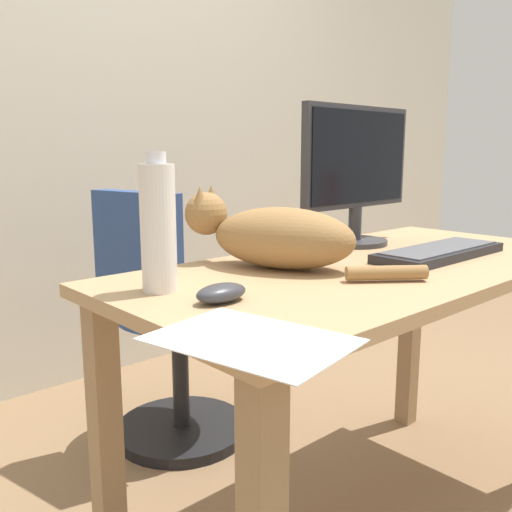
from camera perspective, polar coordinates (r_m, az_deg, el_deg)
name	(u,v)px	position (r m, az deg, el deg)	size (l,w,h in m)	color
back_wall	(90,90)	(2.64, -16.62, 15.95)	(6.00, 0.04, 2.60)	beige
desk	(369,309)	(1.49, 11.54, -5.31)	(1.37, 0.65, 0.76)	tan
office_chair	(170,337)	(2.01, -8.84, -8.22)	(0.49, 0.48, 0.91)	black
monitor	(357,170)	(1.72, 10.31, 8.65)	(0.48, 0.20, 0.41)	#333338
keyboard	(439,252)	(1.59, 18.27, 0.38)	(0.44, 0.15, 0.03)	#232328
cat	(274,235)	(1.36, 1.90, 2.16)	(0.31, 0.57, 0.20)	olive
computer_mouse	(221,293)	(1.06, -3.58, -3.79)	(0.11, 0.06, 0.04)	#333338
paper_sheet	(251,340)	(0.86, -0.50, -8.55)	(0.21, 0.30, 0.00)	white
spray_bottle	(158,227)	(1.14, -9.99, 2.96)	(0.07, 0.07, 0.28)	silver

